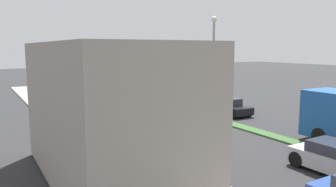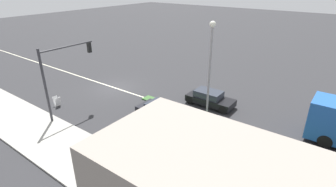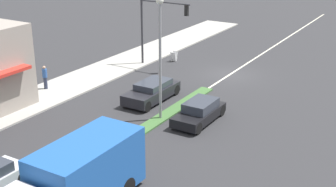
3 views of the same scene
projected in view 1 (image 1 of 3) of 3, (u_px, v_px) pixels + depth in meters
ground_plane at (299, 145)px, 17.78m from camera, size 160.00×160.00×0.00m
sidewalk_right at (159, 181)px, 12.81m from camera, size 4.00×73.00×0.12m
lane_marking_center at (148, 100)px, 33.12m from camera, size 0.16×60.00×0.01m
building_corner_store at (107, 111)px, 12.83m from camera, size 5.19×9.50×5.31m
traffic_signal_main at (91, 63)px, 28.49m from camera, size 4.59×0.34×5.60m
street_lamp at (213, 54)px, 23.60m from camera, size 0.44×0.44×7.37m
pedestrian at (79, 120)px, 19.32m from camera, size 0.34×0.34×1.70m
warning_aframe_sign at (90, 99)px, 31.01m from camera, size 0.45×0.53×0.84m
suv_black at (227, 106)px, 26.06m from camera, size 1.76×4.09×1.29m
sedan_dark at (170, 108)px, 25.13m from camera, size 1.91×4.59×1.31m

